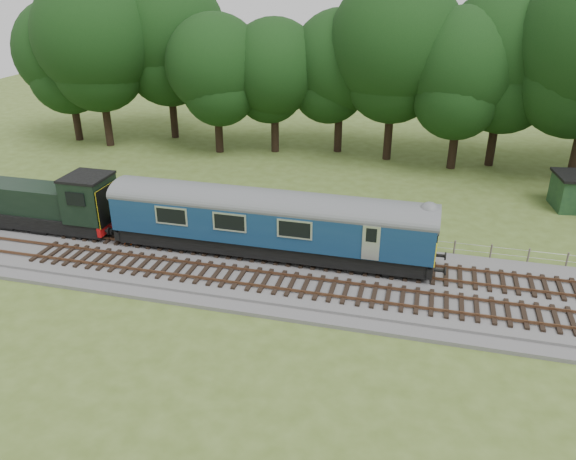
# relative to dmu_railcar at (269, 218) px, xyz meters

# --- Properties ---
(ground) EXTENTS (120.00, 120.00, 0.00)m
(ground) POSITION_rel_dmu_railcar_xyz_m (4.17, -1.40, -2.61)
(ground) COLOR #485A21
(ground) RESTS_ON ground
(ballast) EXTENTS (70.00, 7.00, 0.35)m
(ballast) POSITION_rel_dmu_railcar_xyz_m (4.17, -1.40, -2.43)
(ballast) COLOR #4C4C4F
(ballast) RESTS_ON ground
(track_north) EXTENTS (67.20, 2.40, 0.21)m
(track_north) POSITION_rel_dmu_railcar_xyz_m (4.17, -0.00, -2.19)
(track_north) COLOR black
(track_north) RESTS_ON ballast
(track_south) EXTENTS (67.20, 2.40, 0.21)m
(track_south) POSITION_rel_dmu_railcar_xyz_m (4.17, -3.00, -2.19)
(track_south) COLOR black
(track_south) RESTS_ON ballast
(fence) EXTENTS (64.00, 0.12, 1.00)m
(fence) POSITION_rel_dmu_railcar_xyz_m (4.17, 3.10, -2.61)
(fence) COLOR #6B6054
(fence) RESTS_ON ground
(tree_line) EXTENTS (70.00, 8.00, 18.00)m
(tree_line) POSITION_rel_dmu_railcar_xyz_m (4.17, 20.60, -2.61)
(tree_line) COLOR black
(tree_line) RESTS_ON ground
(dmu_railcar) EXTENTS (18.05, 2.86, 3.88)m
(dmu_railcar) POSITION_rel_dmu_railcar_xyz_m (0.00, 0.00, 0.00)
(dmu_railcar) COLOR black
(dmu_railcar) RESTS_ON ground
(shunter_loco) EXTENTS (8.92, 2.60, 3.38)m
(shunter_loco) POSITION_rel_dmu_railcar_xyz_m (-13.93, 0.00, -0.63)
(shunter_loco) COLOR black
(shunter_loco) RESTS_ON ground
(worker) EXTENTS (0.83, 0.68, 1.95)m
(worker) POSITION_rel_dmu_railcar_xyz_m (-8.44, -0.88, -1.28)
(worker) COLOR #EE490C
(worker) RESTS_ON ballast
(shed) EXTENTS (3.41, 3.41, 2.45)m
(shed) POSITION_rel_dmu_railcar_xyz_m (18.25, 12.62, -1.36)
(shed) COLOR #16311E
(shed) RESTS_ON ground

